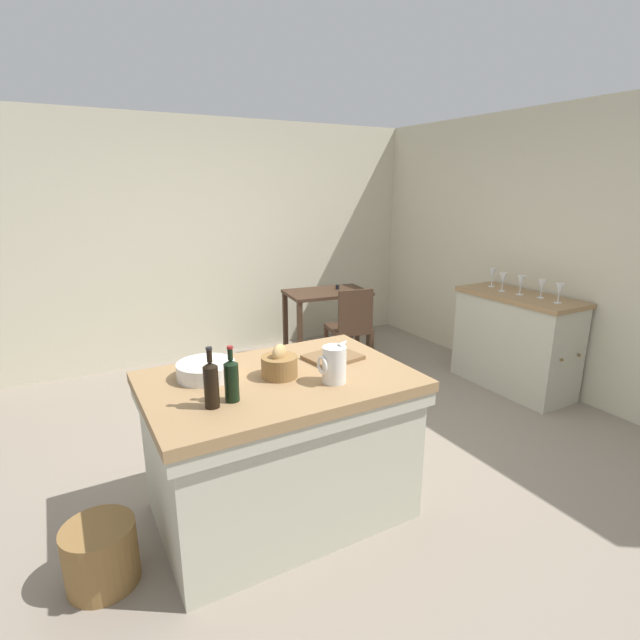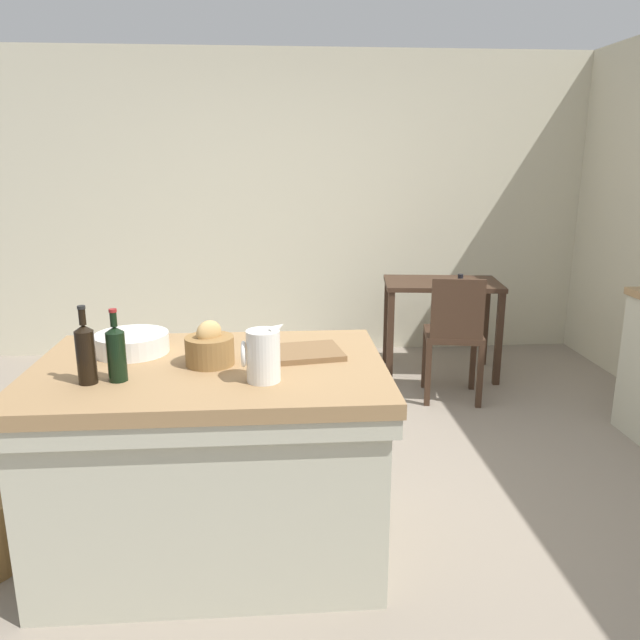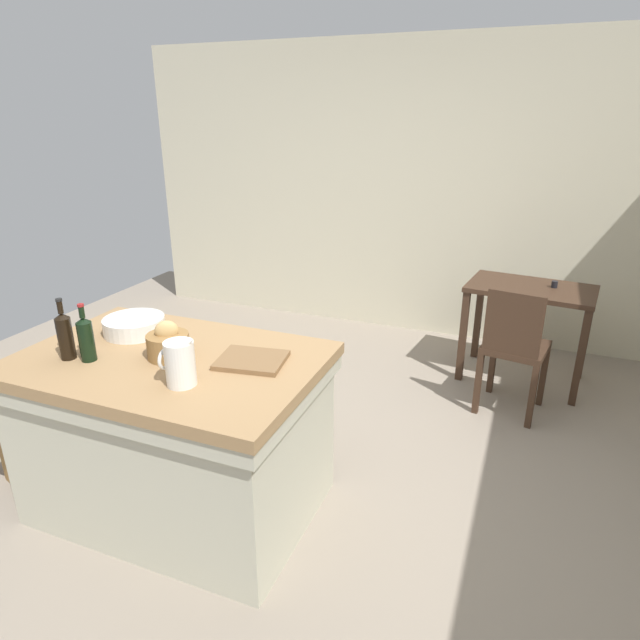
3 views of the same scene
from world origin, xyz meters
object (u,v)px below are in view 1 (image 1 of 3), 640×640
at_px(wash_bowl, 206,370).
at_px(wine_glass_far_right, 493,274).
at_px(cutting_board, 333,357).
at_px(wine_bottle_amber, 211,383).
at_px(wine_glass_middle, 521,281).
at_px(writing_desk, 327,302).
at_px(side_cabinet, 515,341).
at_px(bread_basket, 279,365).
at_px(wine_glass_right, 503,279).
at_px(pitcher, 334,364).
at_px(wicker_hamper, 101,555).
at_px(wooden_chair, 351,327).
at_px(wine_bottle_dark, 231,379).
at_px(wine_glass_far_left, 559,290).
at_px(wine_glass_left, 542,286).
at_px(island_table, 281,441).

height_order(wash_bowl, wine_glass_far_right, wine_glass_far_right).
bearing_deg(cutting_board, wine_bottle_amber, -161.27).
relative_size(wash_bowl, wine_glass_middle, 1.79).
bearing_deg(wine_glass_far_right, writing_desk, 133.26).
bearing_deg(cutting_board, writing_desk, 60.81).
height_order(side_cabinet, wash_bowl, wash_bowl).
distance_m(side_cabinet, wine_glass_far_right, 0.70).
bearing_deg(wash_bowl, wine_bottle_amber, -102.19).
bearing_deg(bread_basket, wine_glass_far_right, 19.60).
bearing_deg(wine_glass_right, pitcher, -157.90).
bearing_deg(side_cabinet, wicker_hamper, -169.85).
bearing_deg(wine_glass_middle, wicker_hamper, -169.88).
distance_m(wooden_chair, cutting_board, 1.97).
xyz_separation_m(writing_desk, cutting_board, (-1.20, -2.14, 0.25)).
bearing_deg(writing_desk, wine_glass_right, -52.96).
xyz_separation_m(side_cabinet, wine_glass_middle, (-0.01, -0.00, 0.58)).
bearing_deg(pitcher, wine_glass_middle, 18.16).
xyz_separation_m(wine_glass_middle, wine_glass_far_right, (0.06, 0.39, 0.00)).
xyz_separation_m(cutting_board, wine_glass_right, (2.29, 0.69, 0.16)).
xyz_separation_m(writing_desk, wine_bottle_dark, (-1.93, -2.41, 0.35)).
height_order(wine_bottle_dark, wine_glass_far_left, wine_bottle_dark).
relative_size(writing_desk, wooden_chair, 1.05).
bearing_deg(wine_glass_middle, wooden_chair, 138.22).
bearing_deg(pitcher, bread_basket, 136.21).
bearing_deg(cutting_board, side_cabinet, 12.41).
height_order(wine_glass_middle, wine_glass_far_right, wine_glass_far_right).
xyz_separation_m(wooden_chair, wicker_hamper, (-2.55, -1.72, -0.34)).
bearing_deg(wash_bowl, wine_glass_left, 4.12).
bearing_deg(cutting_board, wine_glass_right, 16.83).
bearing_deg(island_table, wine_bottle_amber, -156.45).
bearing_deg(island_table, wine_glass_right, 16.30).
relative_size(side_cabinet, wine_glass_left, 6.96).
bearing_deg(pitcher, wine_bottle_dark, 175.56).
xyz_separation_m(island_table, wooden_chair, (1.54, 1.65, 0.03)).
bearing_deg(side_cabinet, writing_desk, 124.70).
bearing_deg(wine_glass_far_right, wine_glass_left, -91.36).
relative_size(pitcher, cutting_board, 0.78).
relative_size(writing_desk, wine_glass_middle, 5.35).
height_order(side_cabinet, cutting_board, side_cabinet).
distance_m(island_table, wine_glass_right, 2.87).
xyz_separation_m(wash_bowl, wine_bottle_dark, (0.03, -0.36, 0.07)).
bearing_deg(wine_glass_far_left, wooden_chair, 129.57).
height_order(pitcher, wine_bottle_dark, wine_bottle_dark).
distance_m(wine_glass_far_left, wicker_hamper, 3.84).
height_order(wine_glass_right, wicker_hamper, wine_glass_right).
distance_m(side_cabinet, cutting_board, 2.42).
xyz_separation_m(wine_glass_left, wicker_hamper, (-3.77, -0.47, -0.88)).
distance_m(side_cabinet, bread_basket, 2.84).
relative_size(wine_bottle_amber, wicker_hamper, 0.88).
distance_m(pitcher, wine_glass_left, 2.62).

